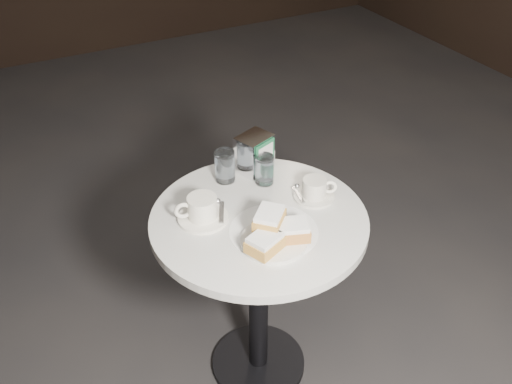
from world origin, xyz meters
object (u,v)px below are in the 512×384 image
object	(u,v)px
cafe_table	(259,263)
coffee_cup_left	(202,210)
water_glass_left	(225,166)
coffee_cup_right	(315,190)
water_glass_right	(264,170)
beignet_plate	(275,234)
napkin_dispenser	(255,153)

from	to	relation	value
cafe_table	coffee_cup_left	world-z (taller)	coffee_cup_left
water_glass_left	coffee_cup_right	bearing A→B (deg)	-46.68
coffee_cup_left	water_glass_right	distance (m)	0.29
cafe_table	beignet_plate	world-z (taller)	beignet_plate
napkin_dispenser	coffee_cup_left	bearing A→B (deg)	-168.61
beignet_plate	water_glass_right	bearing A→B (deg)	67.42
coffee_cup_right	water_glass_left	world-z (taller)	water_glass_left
water_glass_left	water_glass_right	size ratio (longest dim) A/B	1.09
cafe_table	coffee_cup_left	size ratio (longest dim) A/B	3.95
beignet_plate	coffee_cup_right	world-z (taller)	beignet_plate
cafe_table	water_glass_right	size ratio (longest dim) A/B	7.15
cafe_table	napkin_dispenser	xyz separation A→B (m)	(0.11, 0.25, 0.27)
beignet_plate	coffee_cup_right	distance (m)	0.27
water_glass_right	beignet_plate	bearing A→B (deg)	-112.58
coffee_cup_right	coffee_cup_left	bearing A→B (deg)	-164.77
water_glass_left	napkin_dispenser	xyz separation A→B (m)	(0.12, 0.01, 0.01)
beignet_plate	water_glass_right	world-z (taller)	water_glass_right
water_glass_left	cafe_table	bearing A→B (deg)	-88.56
water_glass_right	napkin_dispenser	xyz separation A→B (m)	(0.01, 0.08, 0.02)
beignet_plate	cafe_table	bearing A→B (deg)	82.70
water_glass_left	napkin_dispenser	bearing A→B (deg)	3.73
beignet_plate	napkin_dispenser	xyz separation A→B (m)	(0.13, 0.38, 0.03)
coffee_cup_left	cafe_table	bearing A→B (deg)	-12.82
water_glass_right	coffee_cup_left	bearing A→B (deg)	-161.20
beignet_plate	water_glass_left	bearing A→B (deg)	88.27
coffee_cup_right	cafe_table	bearing A→B (deg)	-152.96
beignet_plate	napkin_dispenser	size ratio (longest dim) A/B	1.58
coffee_cup_left	water_glass_left	bearing A→B (deg)	57.72
cafe_table	water_glass_right	xyz separation A→B (m)	(0.11, 0.16, 0.25)
coffee_cup_left	coffee_cup_right	world-z (taller)	coffee_cup_left
beignet_plate	coffee_cup_left	xyz separation A→B (m)	(-0.15, 0.21, 0.00)
water_glass_left	water_glass_right	distance (m)	0.14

